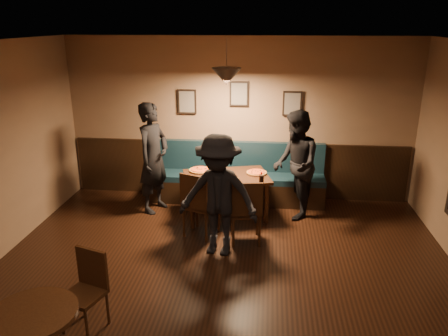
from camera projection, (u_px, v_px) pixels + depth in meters
name	position (u px, v px, depth m)	size (l,w,h in m)	color
floor	(214.00, 316.00, 4.74)	(7.00, 7.00, 0.00)	black
ceiling	(212.00, 48.00, 3.84)	(7.00, 7.00, 0.00)	silver
wall_back	(239.00, 119.00, 7.59)	(6.00, 6.00, 0.00)	#8C704F
wainscot	(238.00, 169.00, 7.85)	(5.88, 0.06, 1.00)	black
booth_bench	(237.00, 174.00, 7.59)	(3.00, 0.60, 1.00)	#0F232D
picture_left	(187.00, 102.00, 7.55)	(0.32, 0.04, 0.42)	black
picture_center	(239.00, 94.00, 7.41)	(0.32, 0.04, 0.42)	black
picture_right	(292.00, 104.00, 7.37)	(0.32, 0.04, 0.42)	black
pendant_lamp	(226.00, 77.00, 6.42)	(0.44, 0.44, 0.25)	black
dining_table	(226.00, 196.00, 7.03)	(1.32, 0.85, 0.70)	black
chair_near_left	(201.00, 203.00, 6.39)	(0.44, 0.44, 0.99)	black
chair_near_right	(246.00, 210.00, 6.20)	(0.43, 0.43, 0.97)	black
diner_left	(153.00, 158.00, 7.11)	(0.66, 0.44, 1.82)	black
diner_right	(295.00, 165.00, 6.91)	(0.84, 0.66, 1.73)	black
diner_front	(218.00, 196.00, 5.78)	(1.08, 0.62, 1.67)	black
pizza_a	(200.00, 170.00, 7.10)	(0.35, 0.35, 0.04)	gold
pizza_b	(227.00, 179.00, 6.71)	(0.36, 0.36, 0.04)	gold
pizza_c	(257.00, 172.00, 7.00)	(0.32, 0.32, 0.04)	orange
soda_glass	(261.00, 180.00, 6.51)	(0.07, 0.07, 0.15)	black
tabasco_bottle	(261.00, 175.00, 6.79)	(0.03, 0.03, 0.11)	#9F0C05
napkin_a	(194.00, 170.00, 7.18)	(0.13, 0.13, 0.01)	#207940
napkin_b	(187.00, 180.00, 6.72)	(0.16, 0.16, 0.01)	#217B2E
cutlery_set	(223.00, 183.00, 6.58)	(0.02, 0.19, 0.00)	silver
cafe_chair_far	(83.00, 294.00, 4.41)	(0.37, 0.37, 0.84)	black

